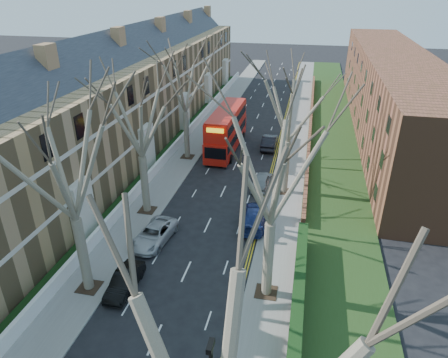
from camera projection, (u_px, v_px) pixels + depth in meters
The scene contains 17 objects.
pavement_left at pixel (209, 126), 55.06m from camera, with size 3.00×102.00×0.12m, color slate.
pavement_right at pixel (297, 132), 52.78m from camera, with size 3.00×102.00×0.12m, color slate.
terrace_left at pixel (129, 99), 47.08m from camera, with size 9.70×78.00×13.60m.
flats_right at pixel (390, 93), 51.88m from camera, with size 13.97×54.00×10.00m.
front_wall_left at pixel (179, 142), 48.14m from camera, with size 0.30×78.00×1.00m.
grass_verge_right at pixel (332, 134), 51.88m from camera, with size 6.00×102.00×0.06m.
tree_left_mid at pixel (63, 155), 21.93m from camera, with size 10.50×10.50×14.71m.
tree_left_far at pixel (137, 109), 30.80m from camera, with size 10.15×10.15×14.22m.
tree_left_dist at pixel (184, 73), 41.14m from camera, with size 10.50×10.50×14.71m.
tree_right_mid at pixel (274, 158), 21.51m from camera, with size 10.50×10.50×14.71m.
tree_right_far at pixel (291, 97), 33.87m from camera, with size 10.15×10.15×14.22m.
double_decker_bus at pixel (227, 131), 46.62m from camera, with size 3.02×11.49×4.77m.
car_left_mid at pixel (125, 281), 25.90m from camera, with size 1.36×3.91×1.29m, color black.
car_left_far at pixel (154, 234), 30.63m from camera, with size 2.21×4.80×1.33m, color #ADAEB2.
car_right_near at pixel (254, 217), 32.77m from camera, with size 2.07×5.09×1.48m, color navy.
car_right_mid at pixel (262, 181), 38.64m from camera, with size 1.69×4.21×1.43m, color gray.
car_right_far at pixel (269, 142), 47.73m from camera, with size 1.64×4.71×1.55m, color black.
Camera 1 is at (7.25, -11.85, 18.20)m, focal length 32.00 mm.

